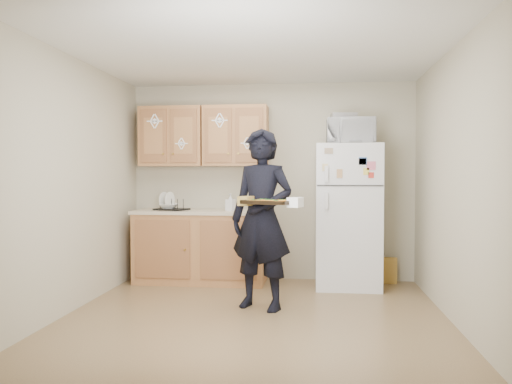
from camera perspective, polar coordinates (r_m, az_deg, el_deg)
floor at (r=4.81m, az=-0.20°, el=-14.18°), size 3.60×3.60×0.00m
ceiling at (r=4.77m, az=-0.21°, el=16.06°), size 3.60×3.60×0.00m
wall_back at (r=6.42m, az=1.75°, el=1.18°), size 3.60×0.04×2.50m
wall_front at (r=2.85m, az=-4.60°, el=0.14°), size 3.60×0.04×2.50m
wall_left at (r=5.16m, az=-20.46°, el=0.85°), size 0.04×3.60×2.50m
wall_right at (r=4.76m, az=21.87°, el=0.75°), size 0.04×3.60×2.50m
refrigerator at (r=6.05m, az=10.44°, el=-2.70°), size 0.75×0.70×1.70m
base_cabinet at (r=6.30m, az=-6.29°, el=-6.34°), size 1.60×0.60×0.86m
countertop at (r=6.25m, az=-6.31°, el=-2.25°), size 1.64×0.64×0.04m
upper_cab_left at (r=6.48m, az=-9.54°, el=6.25°), size 0.80×0.33×0.75m
upper_cab_right at (r=6.30m, az=-2.32°, el=6.39°), size 0.80×0.33×0.75m
cereal_box at (r=6.43m, az=14.89°, el=-8.65°), size 0.20×0.07×0.32m
person at (r=4.97m, az=0.65°, el=-3.11°), size 0.77×0.64×1.80m
baking_tray at (r=4.67m, az=1.60°, el=-1.23°), size 0.55×0.48×0.04m
pizza_front_left at (r=4.65m, az=0.01°, el=-1.03°), size 0.15×0.15×0.02m
pizza_front_right at (r=4.56m, az=2.38°, el=-1.09°), size 0.15×0.15×0.02m
pizza_back_left at (r=4.79m, az=0.86°, el=-0.94°), size 0.15×0.15×0.02m
pizza_back_right at (r=4.70m, az=3.18°, el=-1.00°), size 0.15×0.15×0.02m
pizza_center at (r=4.67m, az=1.60°, el=-1.02°), size 0.15×0.15×0.02m
microwave at (r=6.01m, az=10.72°, el=6.84°), size 0.56×0.39×0.30m
foil_pan at (r=6.05m, az=10.00°, el=8.55°), size 0.31×0.23×0.06m
dish_rack at (r=6.30m, az=-9.61°, el=-1.36°), size 0.44×0.38×0.15m
bowl at (r=6.31m, az=-9.96°, el=-1.61°), size 0.24×0.24×0.06m
soap_bottle at (r=6.09m, az=-2.95°, el=-1.18°), size 0.12×0.12×0.21m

